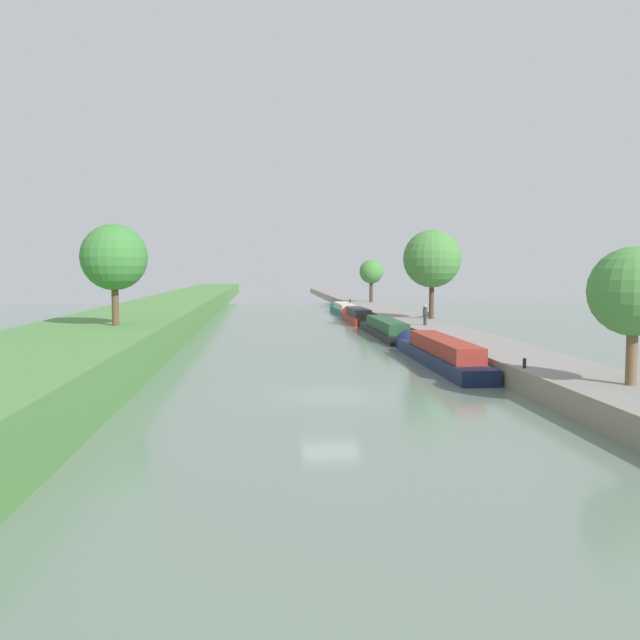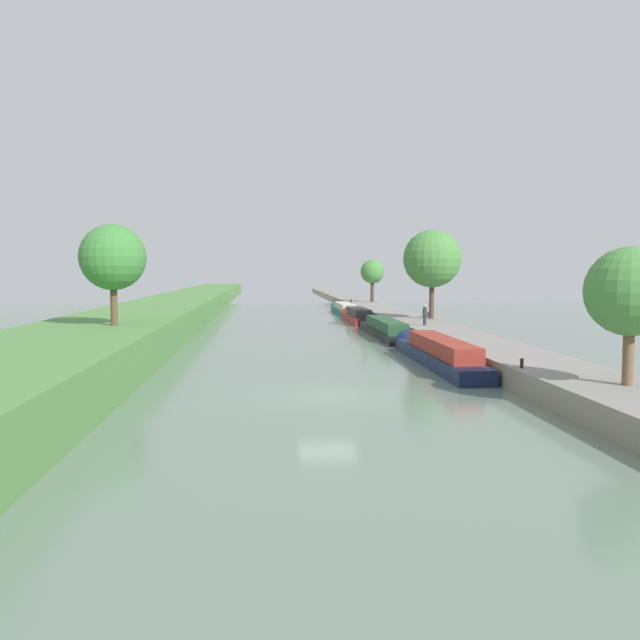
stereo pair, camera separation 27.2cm
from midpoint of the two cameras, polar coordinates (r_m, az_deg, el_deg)
name	(u,v)px [view 2 (the right image)]	position (r m, az deg, el deg)	size (l,w,h in m)	color
ground_plane	(328,396)	(29.13, 0.93, -6.56)	(160.00, 160.00, 0.00)	slate
left_grassy_bank	(23,375)	(30.52, -23.95, -4.31)	(8.49, 260.00, 2.23)	#518442
right_towpath	(567,381)	(31.93, 20.66, -4.93)	(4.35, 260.00, 1.05)	gray
stone_quay	(517,381)	(31.02, 16.80, -5.05)	(0.25, 260.00, 1.10)	gray
narrowboat_navy	(436,353)	(39.32, 10.16, -2.78)	(1.92, 15.83, 2.17)	#141E42
narrowboat_black	(383,328)	(56.09, 5.57, -0.71)	(1.96, 16.39, 2.10)	black
narrowboat_red	(357,316)	(70.40, 3.30, 0.35)	(2.00, 12.39, 2.09)	maroon
narrowboat_teal	(344,309)	(83.93, 2.14, 0.95)	(1.94, 14.60, 1.98)	#195B60
tree_rightbank_near	(630,292)	(28.13, 25.38, 2.19)	(3.45, 3.45, 5.37)	brown
tree_rightbank_midnear	(432,259)	(61.20, 9.74, 5.20)	(5.24, 5.24, 8.09)	#4C3828
tree_rightbank_midfar	(372,272)	(92.27, 4.61, 4.14)	(3.32, 3.32, 5.87)	#4C3828
tree_leftbank_downstream	(113,258)	(40.77, -17.19, 5.15)	(3.87, 3.87, 5.95)	brown
person_walking	(425,314)	(54.01, 9.14, 0.47)	(0.34, 0.34, 1.66)	#282D42
mooring_bollard_near	(522,363)	(31.57, 17.19, -3.57)	(0.16, 0.16, 0.45)	black
mooring_bollard_far	(351,301)	(90.52, 2.78, 1.65)	(0.16, 0.16, 0.45)	black
park_bench	(427,313)	(63.52, 9.30, 0.57)	(0.44, 1.50, 0.47)	#333338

